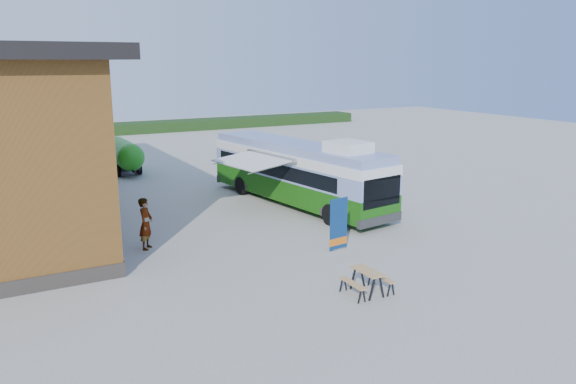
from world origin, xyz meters
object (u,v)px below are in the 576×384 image
banner (338,229)px  person_a (146,224)px  bus (298,171)px  person_b (88,184)px  picnic_table (367,276)px  slurry_tanker (123,154)px

banner → person_a: banner is taller
bus → person_b: bearing=138.3°
bus → person_b: bus is taller
picnic_table → person_b: 17.36m
bus → slurry_tanker: bearing=106.4°
banner → person_b: 14.39m
bus → person_b: size_ratio=7.03×
bus → person_a: (-8.36, -3.16, -0.70)m
person_a → slurry_tanker: (2.64, 15.54, 0.22)m
person_a → person_b: bearing=38.8°
bus → person_a: bus is taller
banner → person_b: (-6.94, 12.60, 0.02)m
slurry_tanker → person_a: bearing=-100.8°
bus → slurry_tanker: size_ratio=2.07×
banner → bus: bearing=64.8°
person_b → slurry_tanker: (3.25, 6.49, 0.37)m
banner → picnic_table: bearing=-119.8°
bus → banner: size_ratio=5.90×
person_a → person_b: size_ratio=1.18×
bus → picnic_table: size_ratio=8.88×
bus → slurry_tanker: 13.65m
bus → banner: bus is taller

